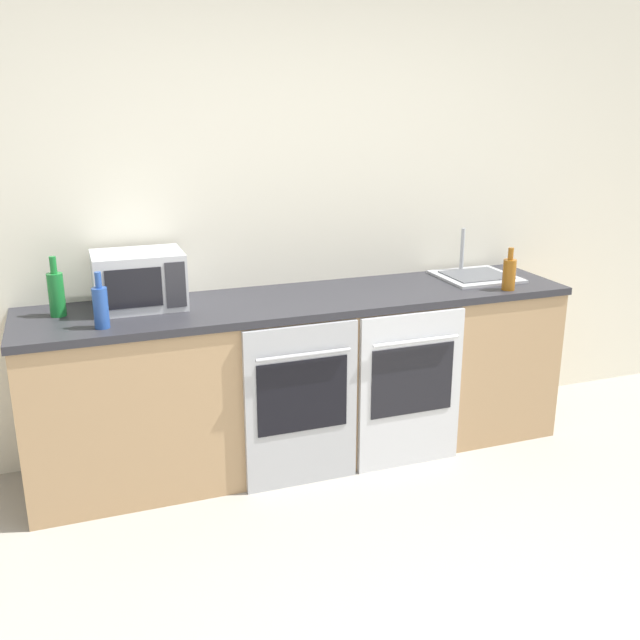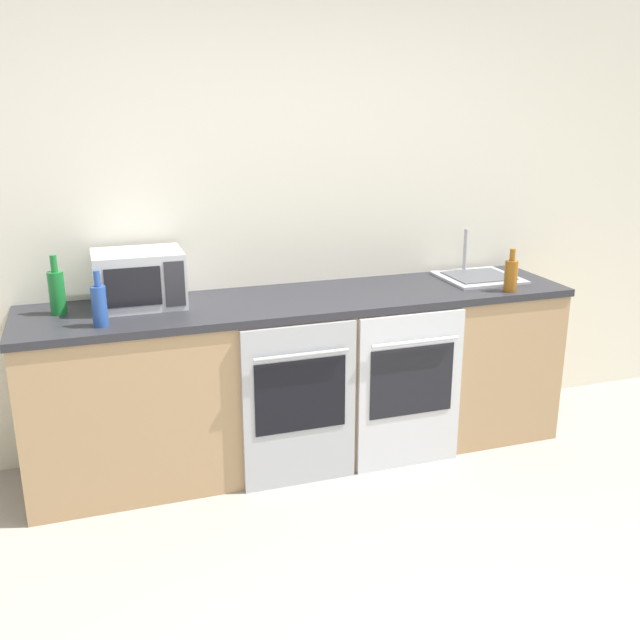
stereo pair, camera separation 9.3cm
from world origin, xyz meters
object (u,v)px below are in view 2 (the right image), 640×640
Objects in this scene: bottle_blue at (99,305)px; sink at (478,276)px; bottle_amber at (511,275)px; bottle_green at (57,291)px; oven_right at (410,391)px; microwave at (139,279)px; oven_left at (300,406)px.

bottle_blue is 2.16m from sink.
bottle_green is at bearing 172.19° from bottle_amber.
bottle_green is at bearing 166.48° from oven_right.
sink is at bearing -1.03° from microwave.
bottle_blue is at bearing 174.65° from oven_right.
microwave is (-0.72, 0.44, 0.62)m from oven_left.
oven_left is 0.62m from oven_right.
sink reaches higher than bottle_amber.
bottle_green reaches higher than oven_left.
sink reaches higher than oven_right.
bottle_blue is (-0.92, 0.14, 0.58)m from oven_left.
bottle_blue reaches higher than oven_left.
bottle_green reaches higher than sink.
bottle_green is at bearing 124.91° from bottle_blue.
bottle_blue is 0.61× the size of sink.
oven_left is 1.37m from bottle_amber.
microwave is 1.94m from sink.
oven_left is 1.10m from bottle_blue.
bottle_green reaches higher than microwave.
oven_right is at bearing -146.64° from sink.
microwave is 0.36m from bottle_blue.
oven_left is 3.67× the size of bottle_amber.
oven_right is 3.28× the size of bottle_blue.
microwave reaches higher than bottle_amber.
microwave is 0.40m from bottle_green.
bottle_green reaches higher than bottle_blue.
sink is (2.33, -0.01, -0.10)m from bottle_green.
oven_right is 3.67× the size of bottle_amber.
sink is at bearing 6.83° from bottle_blue.
bottle_amber reaches higher than oven_right.
microwave reaches higher than sink.
bottle_amber is at bearing -86.60° from sink.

